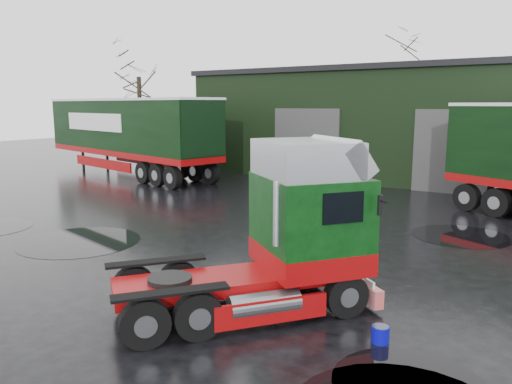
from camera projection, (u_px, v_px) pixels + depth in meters
ground at (259, 262)px, 13.53m from camera, size 100.00×100.00×0.00m
warehouse at (481, 123)px, 28.32m from camera, size 32.40×12.40×6.30m
hero_tractor at (237, 229)px, 9.99m from camera, size 5.38×6.01×3.54m
trailer_left at (128, 137)px, 30.05m from camera, size 15.18×6.11×4.62m
wash_bucket at (380, 334)px, 8.96m from camera, size 0.34×0.34×0.30m
tree_left at (140, 104)px, 31.89m from camera, size 4.40×4.40×8.50m
tree_back_a at (399, 98)px, 40.60m from camera, size 4.40×4.40×9.50m
puddle_0 at (79, 242)px, 15.56m from camera, size 3.73×3.73×0.01m
puddle_1 at (461, 236)px, 16.22m from camera, size 3.10×3.10×0.01m
puddle_3 at (410, 384)px, 7.62m from camera, size 2.38×2.38×0.01m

